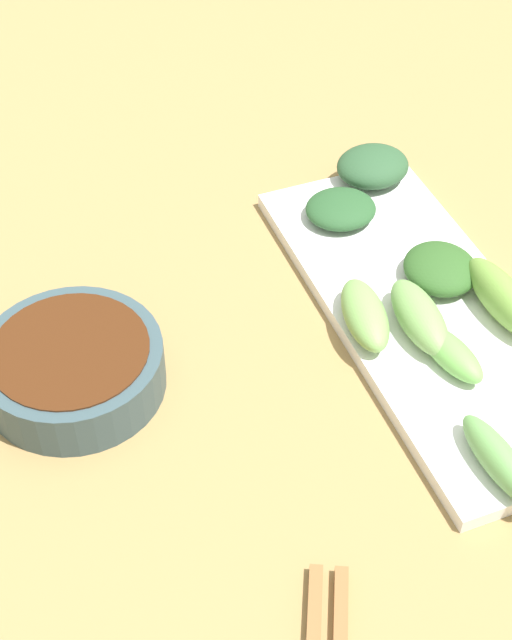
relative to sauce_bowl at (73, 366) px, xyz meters
name	(u,v)px	position (x,y,z in m)	size (l,w,h in m)	color
tabletop	(308,363)	(0.16, -0.03, -0.03)	(2.10, 2.10, 0.02)	#9C7A49
sauce_bowl	(73,366)	(0.00, 0.00, 0.00)	(0.13, 0.13, 0.04)	#374C53
serving_plate	(424,310)	(0.26, -0.03, -0.01)	(0.14, 0.34, 0.01)	white
broccoli_stalk_0	(419,317)	(0.24, -0.05, 0.00)	(0.03, 0.08, 0.03)	#76A557
broccoli_stalk_1	(502,297)	(0.31, -0.05, 0.01)	(0.03, 0.09, 0.03)	#739F40
broccoli_leafy_2	(341,209)	(0.24, 0.09, 0.00)	(0.06, 0.05, 0.02)	#28512A
broccoli_leafy_3	(440,269)	(0.28, -0.01, 0.00)	(0.06, 0.06, 0.02)	#2E5723
broccoli_stalk_4	(499,459)	(0.23, -0.18, 0.00)	(0.02, 0.08, 0.02)	#669F53
broccoli_stalk_5	(365,315)	(0.21, -0.03, 0.00)	(0.03, 0.07, 0.02)	#79A955
broccoli_leafy_6	(373,166)	(0.29, 0.13, 0.00)	(0.06, 0.06, 0.03)	#2C5130
broccoli_stalk_7	(451,354)	(0.25, -0.08, 0.00)	(0.02, 0.06, 0.02)	#6EB651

